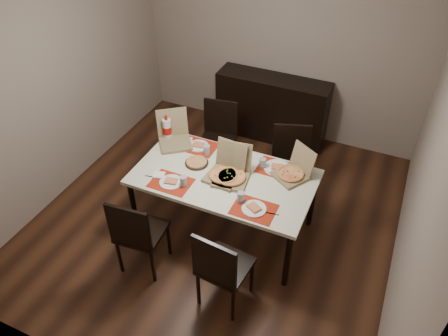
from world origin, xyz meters
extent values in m
cube|color=#422314|center=(0.00, 0.00, -0.01)|extent=(3.80, 4.00, 0.02)
cube|color=gray|center=(0.00, 2.01, 1.30)|extent=(3.80, 0.02, 2.60)
cube|color=gray|center=(-1.91, 0.00, 1.30)|extent=(0.02, 4.00, 2.60)
cube|color=gray|center=(1.91, 0.00, 1.30)|extent=(0.02, 4.00, 2.60)
cube|color=black|center=(0.00, 1.78, 0.45)|extent=(1.50, 0.40, 0.90)
cube|color=beige|center=(0.14, -0.12, 0.73)|extent=(1.80, 1.00, 0.04)
cylinder|color=black|center=(-0.70, -0.56, 0.35)|extent=(0.06, 0.06, 0.71)
cylinder|color=black|center=(0.98, -0.56, 0.35)|extent=(0.06, 0.06, 0.71)
cylinder|color=black|center=(-0.70, 0.32, 0.35)|extent=(0.06, 0.06, 0.71)
cylinder|color=black|center=(0.98, 0.32, 0.35)|extent=(0.06, 0.06, 0.71)
cube|color=black|center=(-0.39, -0.88, 0.45)|extent=(0.46, 0.46, 0.04)
cube|color=black|center=(-0.37, -1.07, 0.70)|extent=(0.42, 0.07, 0.46)
cylinder|color=black|center=(-0.55, -1.07, 0.21)|extent=(0.04, 0.04, 0.43)
cylinder|color=black|center=(-0.20, -1.04, 0.21)|extent=(0.04, 0.04, 0.43)
cylinder|color=black|center=(-0.59, -0.71, 0.21)|extent=(0.04, 0.04, 0.43)
cylinder|color=black|center=(-0.23, -0.68, 0.21)|extent=(0.04, 0.04, 0.43)
cube|color=black|center=(0.51, -0.93, 0.45)|extent=(0.46, 0.46, 0.04)
cube|color=black|center=(0.49, -1.11, 0.70)|extent=(0.42, 0.07, 0.46)
cylinder|color=black|center=(0.31, -1.09, 0.21)|extent=(0.04, 0.04, 0.43)
cylinder|color=black|center=(0.67, -1.12, 0.21)|extent=(0.04, 0.04, 0.43)
cylinder|color=black|center=(0.35, -0.73, 0.21)|extent=(0.04, 0.04, 0.43)
cylinder|color=black|center=(0.71, -0.76, 0.21)|extent=(0.04, 0.04, 0.43)
cube|color=black|center=(-0.34, 0.75, 0.45)|extent=(0.48, 0.48, 0.04)
cube|color=black|center=(-0.38, 0.94, 0.70)|extent=(0.42, 0.10, 0.46)
cylinder|color=black|center=(-0.20, 0.96, 0.21)|extent=(0.04, 0.04, 0.43)
cylinder|color=black|center=(-0.55, 0.90, 0.21)|extent=(0.04, 0.04, 0.43)
cylinder|color=black|center=(-0.14, 0.60, 0.21)|extent=(0.04, 0.04, 0.43)
cylinder|color=black|center=(-0.49, 0.54, 0.21)|extent=(0.04, 0.04, 0.43)
cube|color=black|center=(0.63, 0.60, 0.45)|extent=(0.53, 0.53, 0.04)
cube|color=black|center=(0.57, 0.78, 0.70)|extent=(0.41, 0.17, 0.46)
cylinder|color=black|center=(0.74, 0.83, 0.21)|extent=(0.04, 0.04, 0.43)
cylinder|color=black|center=(0.40, 0.71, 0.21)|extent=(0.04, 0.04, 0.43)
cylinder|color=black|center=(0.86, 0.49, 0.21)|extent=(0.04, 0.04, 0.43)
cylinder|color=black|center=(0.52, 0.37, 0.21)|extent=(0.04, 0.04, 0.43)
cube|color=#A81F0B|center=(-0.29, -0.43, 0.75)|extent=(0.40, 0.30, 0.00)
cylinder|color=white|center=(-0.29, -0.43, 0.76)|extent=(0.23, 0.23, 0.01)
cube|color=#E5C072|center=(-0.29, -0.43, 0.78)|extent=(0.14, 0.11, 0.02)
cylinder|color=#96999F|center=(-0.16, -0.42, 0.81)|extent=(0.07, 0.07, 0.11)
cube|color=#B2B2B7|center=(-0.48, -0.43, 0.75)|extent=(0.20, 0.04, 0.00)
cube|color=white|center=(-0.45, -0.39, 0.76)|extent=(0.13, 0.13, 0.02)
cube|color=#A81F0B|center=(0.58, -0.45, 0.75)|extent=(0.40, 0.30, 0.00)
cylinder|color=white|center=(0.58, -0.45, 0.76)|extent=(0.23, 0.23, 0.01)
cube|color=#E5C072|center=(0.58, -0.45, 0.78)|extent=(0.15, 0.14, 0.02)
cylinder|color=#96999F|center=(0.43, -0.40, 0.81)|extent=(0.07, 0.07, 0.11)
cube|color=#B2B2B7|center=(0.72, -0.44, 0.75)|extent=(0.20, 0.04, 0.00)
cube|color=#A81F0B|center=(-0.32, 0.22, 0.75)|extent=(0.40, 0.30, 0.00)
cylinder|color=white|center=(-0.32, 0.22, 0.76)|extent=(0.22, 0.22, 0.01)
cube|color=#E5C072|center=(-0.32, 0.22, 0.78)|extent=(0.13, 0.10, 0.02)
cylinder|color=#96999F|center=(-0.18, 0.13, 0.81)|extent=(0.07, 0.07, 0.11)
cube|color=#B2B2B7|center=(-0.48, 0.21, 0.75)|extent=(0.20, 0.04, 0.00)
cube|color=white|center=(-0.48, 0.26, 0.76)|extent=(0.13, 0.13, 0.02)
cube|color=#A81F0B|center=(0.59, 0.20, 0.75)|extent=(0.40, 0.30, 0.00)
cylinder|color=white|center=(0.59, 0.20, 0.76)|extent=(0.27, 0.27, 0.01)
cube|color=#E5C072|center=(0.59, 0.20, 0.78)|extent=(0.14, 0.12, 0.02)
cylinder|color=#96999F|center=(0.44, 0.16, 0.81)|extent=(0.07, 0.07, 0.11)
cube|color=#B2B2B7|center=(0.77, 0.23, 0.75)|extent=(0.20, 0.04, 0.00)
cube|color=white|center=(0.12, -0.11, 0.76)|extent=(0.16, 0.16, 0.02)
cube|color=olive|center=(0.23, -0.15, 0.77)|extent=(0.37, 0.37, 0.03)
cube|color=olive|center=(0.21, 0.01, 0.93)|extent=(0.33, 0.12, 0.30)
cylinder|color=#E5C072|center=(0.23, -0.15, 0.79)|extent=(0.32, 0.32, 0.02)
cube|color=olive|center=(0.75, 0.13, 0.76)|extent=(0.41, 0.41, 0.03)
cube|color=olive|center=(0.83, 0.26, 0.92)|extent=(0.29, 0.22, 0.27)
cylinder|color=#E5C072|center=(0.75, 0.13, 0.79)|extent=(0.35, 0.35, 0.02)
cube|color=olive|center=(-0.57, 0.15, 0.77)|extent=(0.47, 0.47, 0.03)
cube|color=olive|center=(-0.67, 0.29, 0.94)|extent=(0.31, 0.26, 0.30)
cube|color=olive|center=(0.15, -0.15, 0.77)|extent=(0.36, 0.36, 0.03)
cube|color=olive|center=(0.16, 0.01, 0.93)|extent=(0.33, 0.10, 0.30)
cylinder|color=#E5C072|center=(0.15, -0.15, 0.79)|extent=(0.31, 0.31, 0.02)
cylinder|color=black|center=(-0.20, -0.06, 0.76)|extent=(0.25, 0.25, 0.01)
cylinder|color=tan|center=(-0.20, -0.06, 0.77)|extent=(0.21, 0.21, 0.02)
imported|color=white|center=(0.17, 0.06, 0.77)|extent=(0.14, 0.14, 0.03)
cylinder|color=silver|center=(-0.70, 0.21, 0.87)|extent=(0.10, 0.10, 0.25)
cylinder|color=#AB0D07|center=(-0.70, 0.21, 0.87)|extent=(0.10, 0.10, 0.09)
cylinder|color=#AB0D07|center=(-0.70, 0.21, 1.02)|extent=(0.03, 0.03, 0.05)
camera|label=1|loc=(1.50, -3.17, 3.56)|focal=35.00mm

